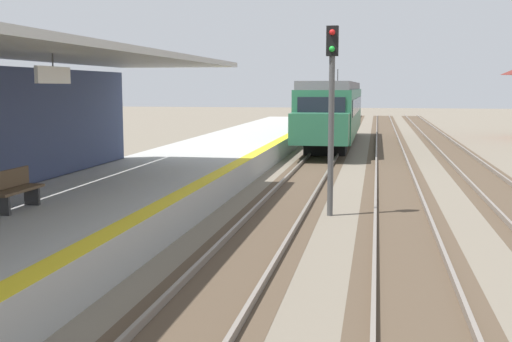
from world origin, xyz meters
TOP-DOWN VIEW (x-y plane):
  - station_platform at (-2.50, 16.00)m, footprint 5.00×80.00m
  - track_pair_nearest_platform at (1.90, 20.00)m, footprint 2.34×120.00m
  - track_pair_middle at (5.30, 20.00)m, footprint 2.34×120.00m
  - track_pair_far_side at (8.70, 20.00)m, footprint 2.34×120.00m
  - approaching_train at (1.90, 38.44)m, footprint 2.93×19.60m
  - rail_signal_post at (3.33, 16.35)m, footprint 0.32×0.34m
  - platform_bench at (-3.18, 11.26)m, footprint 0.45×1.60m

SIDE VIEW (x-z plane):
  - track_pair_nearest_platform at x=1.90m, z-range -0.03..0.13m
  - track_pair_middle at x=5.30m, z-range -0.03..0.13m
  - track_pair_far_side at x=8.70m, z-range -0.03..0.13m
  - station_platform at x=-2.50m, z-range 0.00..0.90m
  - platform_bench at x=-3.18m, z-range 0.93..1.81m
  - approaching_train at x=1.90m, z-range -0.20..4.56m
  - rail_signal_post at x=3.33m, z-range 0.59..5.79m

